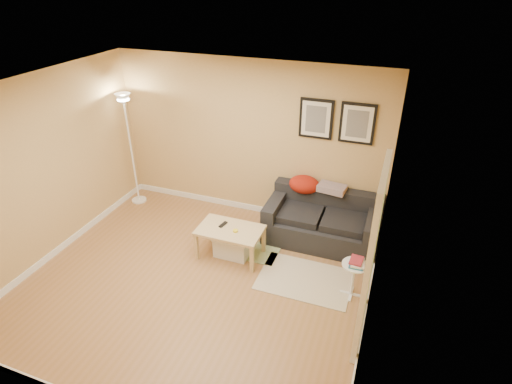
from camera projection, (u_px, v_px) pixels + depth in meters
floor at (197, 281)px, 5.63m from camera, size 4.50×4.50×0.00m
ceiling at (180, 92)px, 4.37m from camera, size 4.50×4.50×0.00m
wall_back at (249, 140)px, 6.64m from camera, size 4.50×0.00×4.50m
wall_front at (72, 313)px, 3.35m from camera, size 4.50×0.00×4.50m
wall_left at (45, 170)px, 5.68m from camera, size 0.00×4.00×4.00m
wall_right at (380, 235)px, 4.32m from camera, size 0.00×4.00×4.00m
baseboard_back at (249, 207)px, 7.24m from camera, size 4.50×0.02×0.10m
baseboard_left at (66, 244)px, 6.28m from camera, size 0.02×4.00×0.10m
baseboard_right at (364, 321)px, 4.93m from camera, size 0.02×4.00×0.10m
sofa at (322, 219)px, 6.28m from camera, size 1.70×0.90×0.75m
red_throw at (304, 184)px, 6.44m from camera, size 0.48×0.36×0.28m
plaid_throw at (332, 188)px, 6.31m from camera, size 0.45×0.32×0.10m
framed_print_left at (316, 119)px, 6.05m from camera, size 0.50×0.04×0.60m
framed_print_right at (357, 124)px, 5.87m from camera, size 0.50×0.04×0.60m
area_rug at (305, 279)px, 5.64m from camera, size 1.25×0.85×0.01m
green_runner at (255, 251)px, 6.19m from camera, size 0.70×0.50×0.01m
coffee_table at (230, 242)px, 6.01m from camera, size 0.95×0.61×0.47m
remote_control at (223, 224)px, 5.98m from camera, size 0.08×0.17×0.02m
tape_roll at (235, 231)px, 5.83m from camera, size 0.07×0.07×0.03m
storage_bin at (233, 245)px, 6.07m from camera, size 0.52×0.38×0.32m
side_table at (353, 280)px, 5.27m from camera, size 0.33×0.33×0.50m
book_stack at (357, 262)px, 5.12m from camera, size 0.24×0.28×0.07m
floor_lamp at (132, 153)px, 7.07m from camera, size 0.26×0.26×1.99m
doorway at (370, 263)px, 4.34m from camera, size 0.12×1.01×2.13m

